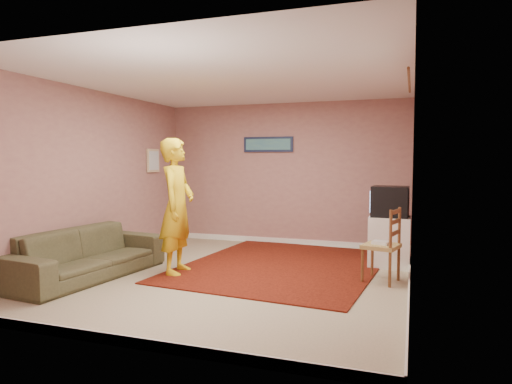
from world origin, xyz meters
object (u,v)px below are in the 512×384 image
(chair_a, at_px, (384,224))
(chair_b, at_px, (381,237))
(person, at_px, (177,206))
(sofa, at_px, (87,254))
(crt_tv, at_px, (390,201))
(tv_cabinet, at_px, (389,241))

(chair_a, xyz_separation_m, chair_b, (0.05, -1.50, 0.03))
(person, bearing_deg, sofa, 113.37)
(crt_tv, relative_size, sofa, 0.24)
(crt_tv, bearing_deg, tv_cabinet, -0.00)
(sofa, bearing_deg, chair_a, -49.06)
(tv_cabinet, height_order, chair_a, chair_a)
(tv_cabinet, xyz_separation_m, chair_b, (-0.06, -0.94, 0.22))
(chair_a, height_order, sofa, chair_a)
(person, bearing_deg, chair_b, -87.96)
(chair_b, distance_m, person, 2.74)
(tv_cabinet, distance_m, person, 3.12)
(chair_b, bearing_deg, chair_a, -163.92)
(chair_b, bearing_deg, crt_tv, -168.96)
(crt_tv, relative_size, person, 0.29)
(chair_a, bearing_deg, chair_b, -85.93)
(chair_b, bearing_deg, person, -66.25)
(tv_cabinet, height_order, chair_b, chair_b)
(tv_cabinet, bearing_deg, person, -153.18)
(chair_a, height_order, chair_b, chair_b)
(crt_tv, xyz_separation_m, sofa, (-3.74, -1.99, -0.63))
(chair_a, bearing_deg, sofa, -142.74)
(sofa, height_order, person, person)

